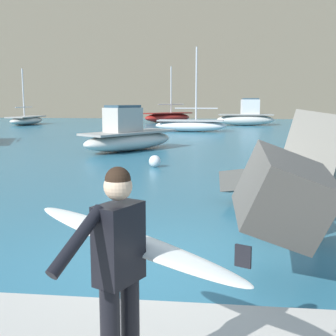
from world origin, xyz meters
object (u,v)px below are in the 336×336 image
at_px(boat_mid_left, 128,136).
at_px(mooring_buoy_middle, 137,131).
at_px(boat_near_right, 168,117).
at_px(boat_far_right, 191,125).
at_px(mooring_buoy_inner, 155,161).
at_px(boat_mid_centre, 27,120).
at_px(surfer_with_board, 125,259).
at_px(boat_mid_right, 246,117).

height_order(boat_mid_left, mooring_buoy_middle, boat_mid_left).
distance_m(boat_near_right, boat_mid_left, 26.15).
bearing_deg(boat_far_right, boat_near_right, 104.07).
xyz_separation_m(boat_near_right, mooring_buoy_inner, (3.13, -31.22, -0.35)).
bearing_deg(boat_far_right, mooring_buoy_inner, -90.52).
relative_size(boat_near_right, boat_mid_centre, 1.10).
distance_m(surfer_with_board, boat_far_right, 30.93).
bearing_deg(boat_mid_centre, boat_mid_right, 3.66).
bearing_deg(boat_far_right, mooring_buoy_middle, -142.35).
bearing_deg(mooring_buoy_middle, boat_mid_left, -81.94).
bearing_deg(mooring_buoy_middle, boat_mid_centre, 141.91).
xyz_separation_m(boat_near_right, boat_far_right, (3.29, -13.13, -0.06)).
bearing_deg(boat_mid_left, boat_far_right, 80.37).
bearing_deg(boat_mid_right, boat_far_right, -118.81).
height_order(boat_near_right, boat_mid_left, boat_near_right).
bearing_deg(surfer_with_board, boat_near_right, 96.17).
bearing_deg(boat_near_right, mooring_buoy_middle, -91.29).
bearing_deg(boat_far_right, surfer_with_board, -87.27).
bearing_deg(mooring_buoy_inner, boat_far_right, 89.48).
distance_m(boat_near_right, mooring_buoy_inner, 31.38).
distance_m(surfer_with_board, boat_near_right, 44.28).
height_order(boat_mid_centre, boat_mid_right, boat_mid_centre).
xyz_separation_m(surfer_with_board, boat_mid_centre, (-18.00, 38.17, -0.81)).
relative_size(boat_near_right, boat_mid_right, 1.05).
distance_m(surfer_with_board, boat_mid_centre, 42.21).
bearing_deg(mooring_buoy_inner, boat_near_right, 95.72).
bearing_deg(boat_mid_centre, boat_far_right, -23.77).
xyz_separation_m(boat_mid_left, boat_mid_right, (6.96, 21.64, 0.11)).
relative_size(boat_mid_centre, mooring_buoy_inner, 12.19).
xyz_separation_m(surfer_with_board, boat_mid_right, (3.28, 39.53, -0.47)).
bearing_deg(boat_mid_centre, boat_near_right, 23.83).
bearing_deg(mooring_buoy_middle, mooring_buoy_inner, -77.14).
relative_size(boat_mid_centre, boat_mid_right, 0.95).
height_order(surfer_with_board, mooring_buoy_inner, surfer_with_board).
relative_size(surfer_with_board, boat_far_right, 0.32).
bearing_deg(mooring_buoy_middle, boat_near_right, 88.71).
bearing_deg(boat_near_right, boat_mid_centre, -156.17).
relative_size(surfer_with_board, boat_mid_left, 0.36).
distance_m(boat_mid_left, mooring_buoy_inner, 5.50).
relative_size(mooring_buoy_inner, mooring_buoy_middle, 1.00).
bearing_deg(mooring_buoy_inner, surfer_with_board, -82.72).
relative_size(boat_near_right, boat_far_right, 0.93).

